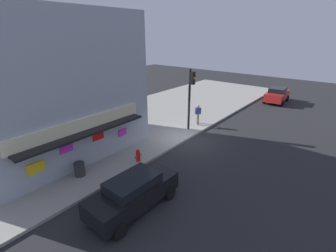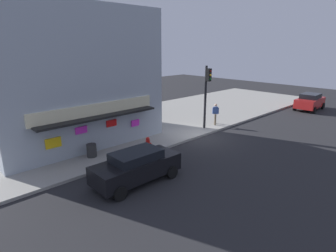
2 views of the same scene
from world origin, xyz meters
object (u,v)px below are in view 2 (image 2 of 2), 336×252
Objects in this scene: traffic_light at (207,89)px; parked_car_black at (137,166)px; trash_can at (92,150)px; fire_hydrant at (148,143)px; pedestrian at (215,113)px; parked_car_red at (310,101)px.

traffic_light is 1.09× the size of parked_car_black.
fire_hydrant is at bearing -23.72° from trash_can.
pedestrian reaches higher than parked_car_black.
parked_car_red is (13.48, -2.91, -2.40)m from traffic_light.
parked_car_red is 0.90× the size of parked_car_black.
parked_car_red is (19.78, -2.43, 0.33)m from fire_hydrant.
fire_hydrant is 19.94m from parked_car_red.
fire_hydrant is 0.18× the size of parked_car_black.
parked_car_red reaches higher than fire_hydrant.
trash_can is at bearing 176.00° from pedestrian.
parked_car_red reaches higher than parked_car_black.
trash_can is (-9.44, 0.90, -2.74)m from traffic_light.
pedestrian is at bearing 165.76° from parked_car_red.
parked_car_red is at bearing -12.18° from traffic_light.
fire_hydrant is 7.80m from pedestrian.
fire_hydrant is at bearing -175.68° from traffic_light.
traffic_light is 2.82× the size of pedestrian.
parked_car_red is (12.03, -3.05, -0.22)m from pedestrian.
traffic_light is at bearing 19.12° from parked_car_black.
pedestrian is at bearing -4.00° from trash_can.
traffic_light is 2.63m from pedestrian.
trash_can is at bearing 156.28° from fire_hydrant.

